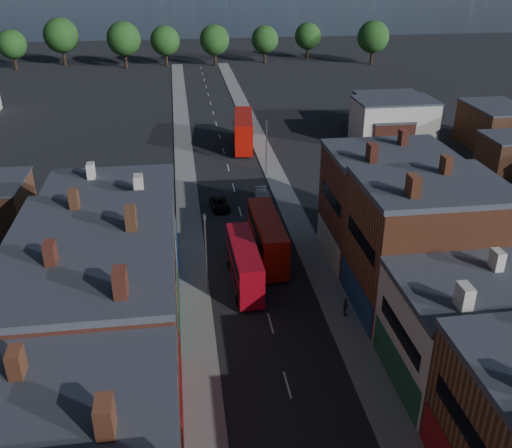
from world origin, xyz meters
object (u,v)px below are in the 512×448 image
object	(u,v)px
bus_1	(267,237)
ped_3	(345,307)
car_3	(262,196)
bus_0	(244,264)
bus_2	(244,131)
car_2	(220,204)

from	to	relation	value
bus_1	ped_3	distance (m)	12.72
bus_1	car_3	distance (m)	15.49
bus_0	bus_2	size ratio (longest dim) A/B	0.81
car_3	bus_0	bearing A→B (deg)	-100.38
bus_0	car_3	bearing A→B (deg)	75.20
bus_0	ped_3	world-z (taller)	bus_0
bus_2	car_2	bearing A→B (deg)	-97.50
bus_2	ped_3	bearing A→B (deg)	-79.89
bus_1	car_3	world-z (taller)	bus_1
car_2	ped_3	distance (m)	26.76
bus_2	car_2	distance (m)	25.01
bus_0	bus_1	size ratio (longest dim) A/B	0.92
car_2	car_3	distance (m)	5.92
bus_1	bus_2	world-z (taller)	bus_2
car_3	ped_3	distance (m)	26.96
bus_1	bus_2	bearing A→B (deg)	85.71
bus_0	car_2	size ratio (longest dim) A/B	2.22
bus_1	car_2	xyz separation A→B (m)	(-3.93, 13.66, -1.95)
bus_1	ped_3	xyz separation A→B (m)	(5.30, -11.46, -1.56)
bus_2	car_2	world-z (taller)	bus_2
car_2	car_3	world-z (taller)	car_3
car_2	bus_0	bearing A→B (deg)	-91.72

